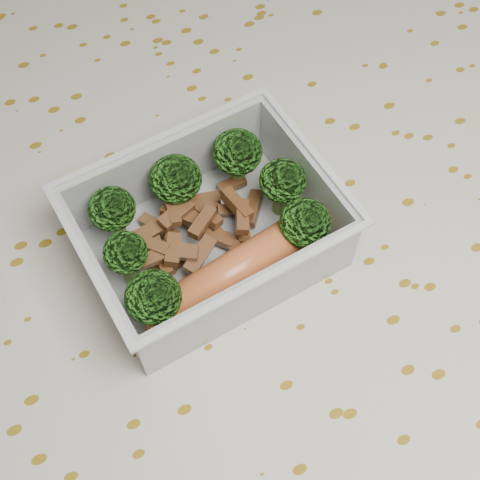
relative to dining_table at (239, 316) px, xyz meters
name	(u,v)px	position (x,y,z in m)	size (l,w,h in m)	color
ground_plane	(239,476)	(0.00, 0.00, -0.67)	(4.00, 4.00, 0.00)	olive
dining_table	(239,316)	(0.00, 0.00, 0.00)	(1.40, 0.90, 0.75)	brown
tablecloth	(239,289)	(0.00, 0.00, 0.05)	(1.46, 0.96, 0.19)	beige
lunch_container	(208,235)	(-0.01, 0.02, 0.11)	(0.19, 0.15, 0.06)	silver
broccoli_florets	(204,212)	(-0.01, 0.03, 0.13)	(0.15, 0.12, 0.05)	#608C3F
meat_pile	(195,229)	(-0.02, 0.03, 0.11)	(0.11, 0.07, 0.03)	brown
sausage	(238,269)	(-0.01, -0.01, 0.11)	(0.14, 0.05, 0.03)	#CE6231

